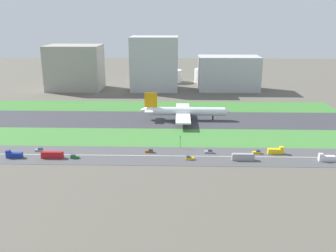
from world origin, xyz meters
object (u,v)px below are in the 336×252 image
Objects in this scene: truck_2 at (276,151)px; bus_1 at (52,155)px; car_0 at (74,157)px; car_5 at (209,152)px; car_3 at (257,152)px; car_2 at (189,158)px; traffic_light at (180,141)px; terminal_building at (75,67)px; truck_1 at (14,155)px; truck_0 at (326,158)px; car_4 at (39,150)px; office_tower at (229,73)px; car_1 at (150,151)px; hangar_building at (155,63)px; fuel_tank_centre at (170,76)px; airliner at (183,111)px; fuel_tank_west at (145,74)px; fuel_tank_east at (205,76)px.

truck_2 is 120.18m from bus_1.
car_5 is (71.73, 10.00, 0.00)m from car_0.
car_2 is (-37.08, -10.00, 0.00)m from car_3.
car_2 is 0.61× the size of traffic_light.
bus_1 is 196.73m from terminal_building.
truck_1 and truck_0 have the same top height.
car_4 is at bearing -174.16° from traffic_light.
office_tower is (-3.77, 182.00, 15.12)m from truck_2.
car_1 is at bearing 0.00° from car_4.
car_4 is 191.20m from hangar_building.
car_3 and car_5 have the same top height.
truck_2 reaches higher than car_2.
car_4 is 1.00× the size of car_1.
fuel_tank_centre reaches higher than traffic_light.
car_1 is 40.38m from car_0.
truck_1 is at bearing -108.12° from hangar_building.
airliner is 157.65m from terminal_building.
bus_1 is at bearing 0.00° from truck_0.
traffic_light reaches higher than truck_0.
car_0 is at bearing -174.17° from car_3.
office_tower is 3.03× the size of fuel_tank_west.
car_2 is 0.19× the size of fuel_tank_east.
traffic_light is at bearing 169.18° from car_3.
car_4 is 120.00m from car_3.
truck_2 is 241.60m from terminal_building.
fuel_tank_east is at bearing 0.00° from fuel_tank_west.
office_tower is (46.07, 114.00, 10.56)m from airliner.
fuel_tank_east is at bearing -116.12° from truck_1.
bus_1 is at bearing -121.14° from office_tower.
car_2 is (2.42, -78.00, -5.31)m from airliner.
bus_1 is (10.58, -10.00, 0.90)m from car_4.
bus_1 is at bearing -43.38° from car_4.
car_5 is at bearing -26.95° from traffic_light.
traffic_light is (16.88, 7.99, 3.37)m from car_1.
car_5 is (13.37, -68.00, -5.31)m from airliner.
car_5 is at bearing 0.00° from car_4.
fuel_tank_west is at bearing 111.85° from truck_2.
office_tower is 98.48m from fuel_tank_west.
truck_2 is 244.67m from fuel_tank_west.
car_1 is at bearing 180.00° from car_3.
fuel_tank_west is (39.34, 227.00, 7.92)m from car_4.
airliner is 2.50× the size of fuel_tank_centre.
fuel_tank_west is 0.84× the size of fuel_tank_east.
airliner is 159.56m from fuel_tank_centre.
terminal_building reaches higher than fuel_tank_centre.
car_0 is at bearing -109.53° from fuel_tank_east.
traffic_light reaches higher than car_5.
traffic_light is at bearing -165.09° from bus_1.
office_tower is at bearing -121.14° from bus_1.
fuel_tank_centre is 39.06m from fuel_tank_east.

